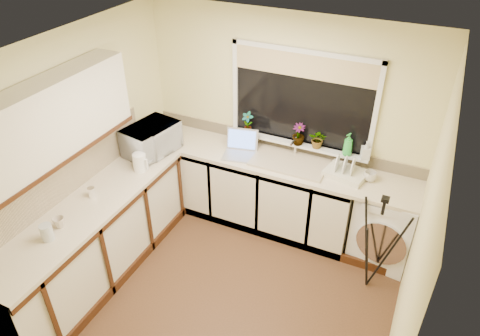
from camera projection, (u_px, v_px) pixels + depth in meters
The scene contains 33 objects.
floor at pixel (226, 291), 4.54m from camera, with size 3.20×3.20×0.00m, color #563422.
ceiling at pixel (219, 58), 3.19m from camera, with size 3.20×3.20×0.00m, color white.
wall_back at pixel (283, 122), 5.00m from camera, with size 3.20×3.20×0.00m, color beige.
wall_front at pixel (113, 329), 2.73m from camera, with size 3.20×3.20×0.00m, color beige.
wall_left at pixel (79, 154), 4.43m from camera, with size 3.00×3.00×0.00m, color beige.
wall_right at pixel (416, 250), 3.30m from camera, with size 3.00×3.00×0.00m, color beige.
base_cabinet_back at pixel (245, 187), 5.33m from camera, with size 2.55×0.60×0.86m, color silver.
base_cabinet_left at pixel (97, 241), 4.53m from camera, with size 0.54×2.40×0.86m, color silver.
worktop_back at pixel (272, 161), 4.96m from camera, with size 3.20×0.60×0.04m, color beige.
worktop_left at pixel (89, 207), 4.28m from camera, with size 0.60×2.40×0.04m, color beige.
upper_cabinet at pixel (43, 125), 3.71m from camera, with size 0.28×1.90×0.70m, color silver.
splashback_left at pixel (60, 178), 4.25m from camera, with size 0.02×2.40×0.45m, color beige.
splashback_back at pixel (282, 142), 5.13m from camera, with size 3.20×0.02×0.14m, color beige.
window_glass at pixel (302, 99), 4.74m from camera, with size 1.50×0.02×1.00m, color black.
window_blind at pixel (304, 66), 4.51m from camera, with size 1.50×0.02×0.25m, color tan.
windowsill at pixel (297, 143), 4.98m from camera, with size 1.60×0.14×0.03m, color white.
sink at pixel (289, 163), 4.88m from camera, with size 0.82×0.46×0.03m, color tan.
faucet at pixel (295, 147), 4.95m from camera, with size 0.03×0.03×0.24m, color silver.
washing_machine at pixel (387, 224), 4.75m from camera, with size 0.62×0.59×0.87m, color white.
laptop at pixel (241, 148), 5.02m from camera, with size 0.42×0.39×0.26m.
kettle at pixel (140, 162), 4.73m from camera, with size 0.14×0.14×0.19m, color white.
dish_rack at pixel (346, 173), 4.67m from camera, with size 0.41×0.31×0.06m, color beige.
tripod at pixel (375, 244), 4.31m from camera, with size 0.55×0.55×1.13m, color black, non-canonical shape.
glass_jug at pixel (47, 232), 3.83m from camera, with size 0.11×0.11×0.15m, color silver.
steel_jar at pixel (91, 192), 4.36m from camera, with size 0.07×0.07×0.10m, color white.
microwave at pixel (151, 139), 5.00m from camera, with size 0.60×0.41×0.33m, color white.
plant_a at pixel (248, 123), 5.08m from camera, with size 0.14×0.09×0.26m, color #999999.
plant_c at pixel (298, 134), 4.87m from camera, with size 0.14×0.14×0.25m, color #999999.
plant_d at pixel (318, 139), 4.82m from camera, with size 0.19×0.16×0.21m, color #999999.
soap_bottle_green at pixel (348, 144), 4.68m from camera, with size 0.10×0.10×0.26m, color green.
soap_bottle_clear at pixel (366, 150), 4.64m from camera, with size 0.09×0.09×0.20m, color #999999.
cup_back at pixel (370, 176), 4.59m from camera, with size 0.13×0.13×0.11m, color beige.
cup_left at pixel (59, 222), 3.98m from camera, with size 0.11×0.11×0.10m, color beige.
Camera 1 is at (1.44, -2.75, 3.55)m, focal length 33.45 mm.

